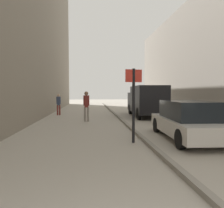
% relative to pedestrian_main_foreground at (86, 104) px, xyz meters
% --- Properties ---
extents(ground_plane, '(80.00, 80.00, 0.00)m').
position_rel_pedestrian_main_foreground_xyz_m(ground_plane, '(0.61, 0.10, -1.06)').
color(ground_plane, '#A8A093').
extents(kerb_strip, '(0.16, 40.00, 0.12)m').
position_rel_pedestrian_main_foreground_xyz_m(kerb_strip, '(2.19, 0.10, -1.00)').
color(kerb_strip, gray).
rests_on(kerb_strip, ground_plane).
extents(pedestrian_main_foreground, '(0.36, 0.24, 1.83)m').
position_rel_pedestrian_main_foreground_xyz_m(pedestrian_main_foreground, '(0.00, 0.00, 0.00)').
color(pedestrian_main_foreground, gray).
rests_on(pedestrian_main_foreground, ground_plane).
extents(pedestrian_mid_block, '(0.32, 0.23, 1.66)m').
position_rel_pedestrian_main_foreground_xyz_m(pedestrian_mid_block, '(-2.22, 3.78, -0.10)').
color(pedestrian_mid_block, maroon).
rests_on(pedestrian_mid_block, ground_plane).
extents(delivery_van, '(2.14, 5.21, 2.22)m').
position_rel_pedestrian_main_foreground_xyz_m(delivery_van, '(4.30, 2.15, 0.14)').
color(delivery_van, black).
rests_on(delivery_van, ground_plane).
extents(parked_car, '(2.02, 4.29, 1.45)m').
position_rel_pedestrian_main_foreground_xyz_m(parked_car, '(3.94, -5.28, -0.34)').
color(parked_car, silver).
rests_on(parked_car, ground_plane).
extents(street_sign_post, '(0.60, 0.12, 2.60)m').
position_rel_pedestrian_main_foreground_xyz_m(street_sign_post, '(1.75, -5.66, 0.49)').
color(street_sign_post, black).
rests_on(street_sign_post, ground_plane).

